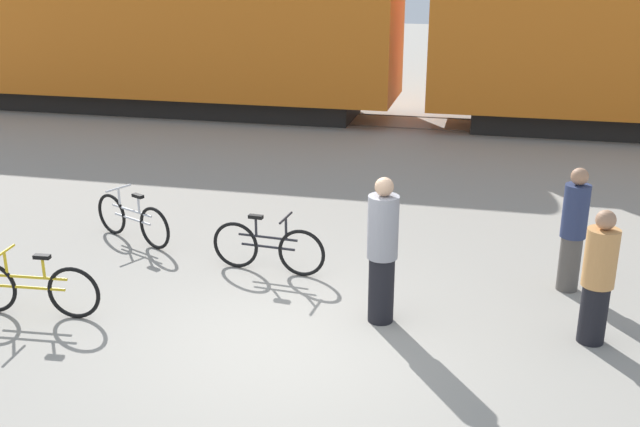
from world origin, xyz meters
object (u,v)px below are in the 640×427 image
at_px(bicycle_yellow, 32,288).
at_px(bicycle_silver, 132,220).
at_px(person_in_grey, 382,251).
at_px(freight_train, 416,5).
at_px(person_in_navy, 573,230).
at_px(person_in_tan, 598,278).
at_px(bicycle_black, 268,247).

relative_size(bicycle_yellow, bicycle_silver, 1.13).
height_order(bicycle_silver, person_in_grey, person_in_grey).
relative_size(freight_train, person_in_navy, 16.94).
xyz_separation_m(person_in_navy, person_in_grey, (-2.26, -1.44, 0.06)).
bearing_deg(person_in_tan, bicycle_black, 51.22).
relative_size(freight_train, person_in_tan, 17.73).
bearing_deg(freight_train, person_in_grey, -85.35).
bearing_deg(bicycle_black, bicycle_silver, 164.71).
bearing_deg(person_in_tan, bicycle_yellow, 72.99).
bearing_deg(freight_train, bicycle_black, -94.74).
relative_size(person_in_navy, person_in_grey, 0.92).
distance_m(bicycle_yellow, bicycle_silver, 2.57).
bearing_deg(person_in_grey, freight_train, -80.90).
bearing_deg(bicycle_silver, person_in_tan, -14.63).
distance_m(freight_train, bicycle_yellow, 12.68).
height_order(bicycle_black, person_in_navy, person_in_navy).
relative_size(freight_train, bicycle_silver, 18.27).
xyz_separation_m(bicycle_black, person_in_tan, (4.15, -1.06, 0.43)).
bearing_deg(person_in_navy, person_in_grey, 168.61).
xyz_separation_m(freight_train, person_in_navy, (3.16, -9.72, -2.11)).
relative_size(bicycle_silver, person_in_tan, 0.97).
relative_size(bicycle_yellow, person_in_navy, 1.05).
distance_m(bicycle_silver, bicycle_black, 2.44).
bearing_deg(bicycle_yellow, bicycle_black, 38.63).
distance_m(person_in_navy, person_in_tan, 1.41).
height_order(bicycle_silver, bicycle_black, bicycle_black).
height_order(freight_train, person_in_tan, freight_train).
xyz_separation_m(bicycle_silver, person_in_tan, (6.51, -1.70, 0.44)).
xyz_separation_m(bicycle_silver, person_in_grey, (4.10, -1.74, 0.55)).
bearing_deg(person_in_grey, bicycle_silver, -18.54).
distance_m(bicycle_yellow, bicycle_black, 3.08).
bearing_deg(person_in_tan, person_in_grey, 66.38).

